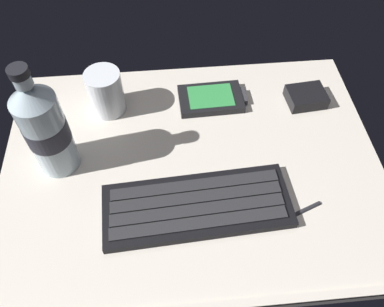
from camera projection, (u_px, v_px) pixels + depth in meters
The scene contains 7 objects.
ground_plane at pixel (192, 168), 65.91cm from camera, with size 64.00×48.00×2.80cm.
keyboard at pixel (195, 206), 59.60cm from camera, with size 29.55×12.55×1.70cm.
handheld_device at pixel (211, 99), 73.27cm from camera, with size 12.97×7.98×1.50cm.
juice_cup at pixel (106, 94), 69.64cm from camera, with size 6.40×6.40×8.50cm.
water_bottle at pixel (45, 128), 58.19cm from camera, with size 6.73×6.73×20.80cm.
charger_block at pixel (306, 97), 72.90cm from camera, with size 7.00×5.60×2.40cm, color black.
stylus_pen at pixel (295, 214), 59.30cm from camera, with size 0.70×0.70×9.50cm, color #26262B.
Camera 1 is at (-3.36, -36.92, 53.72)cm, focal length 36.03 mm.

